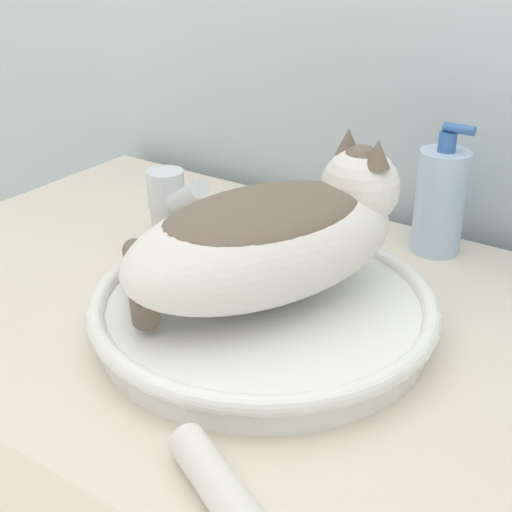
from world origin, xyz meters
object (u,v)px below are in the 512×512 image
soap_pump_bottle (440,200)px  cream_tube (233,507)px  cat (272,234)px  faucet (170,206)px

soap_pump_bottle → cream_tube: bearing=-84.3°
cat → faucet: bearing=91.9°
faucet → soap_pump_bottle: 0.35m
soap_pump_bottle → cream_tube: 0.53m
cat → soap_pump_bottle: 0.29m
faucet → soap_pump_bottle: (0.29, 0.20, 0.01)m
faucet → cat: bearing=2.8°
cream_tube → soap_pump_bottle: bearing=95.7°
cat → soap_pump_bottle: cat is taller
cat → cream_tube: 0.30m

